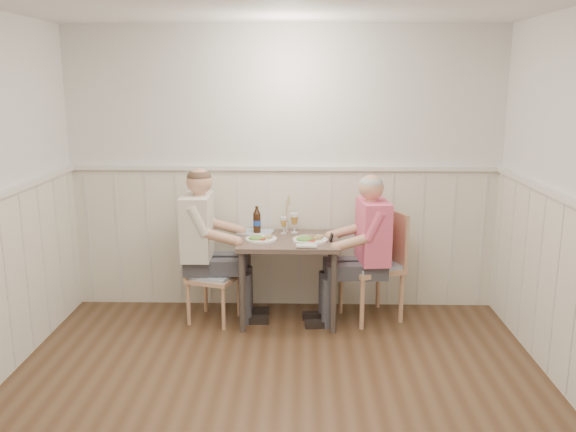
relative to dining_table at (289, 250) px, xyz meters
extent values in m
cube|color=white|center=(-0.05, 0.41, 0.65)|extent=(4.00, 0.04, 2.60)
cube|color=silver|center=(-0.05, 0.39, 0.00)|extent=(3.98, 0.03, 1.30)
cube|color=silver|center=(-0.05, 0.38, 0.67)|extent=(3.98, 0.06, 0.04)
cube|color=#51453E|center=(0.00, 0.00, 0.08)|extent=(0.87, 0.70, 0.04)
cylinder|color=#3F3833|center=(-0.39, -0.30, -0.29)|extent=(0.05, 0.05, 0.71)
cylinder|color=#3F3833|center=(-0.39, 0.30, -0.29)|extent=(0.05, 0.05, 0.71)
cylinder|color=#3F3833|center=(0.39, -0.30, -0.29)|extent=(0.05, 0.05, 0.71)
cylinder|color=#3F3833|center=(0.39, 0.30, -0.29)|extent=(0.05, 0.05, 0.71)
cube|color=tan|center=(0.74, 0.05, -0.17)|extent=(0.61, 0.61, 0.04)
cube|color=#5979A1|center=(0.74, 0.05, -0.13)|extent=(0.55, 0.55, 0.03)
cube|color=tan|center=(0.93, 0.13, 0.09)|extent=(0.22, 0.44, 0.49)
cylinder|color=tan|center=(1.00, -0.06, -0.42)|extent=(0.04, 0.04, 0.45)
cylinder|color=tan|center=(0.64, -0.22, -0.42)|extent=(0.04, 0.04, 0.45)
cylinder|color=tan|center=(0.84, 0.31, -0.42)|extent=(0.04, 0.04, 0.45)
cylinder|color=tan|center=(0.48, 0.15, -0.42)|extent=(0.04, 0.04, 0.45)
cube|color=tan|center=(-0.66, -0.05, -0.25)|extent=(0.49, 0.49, 0.04)
cube|color=#5979A1|center=(-0.66, -0.05, -0.21)|extent=(0.44, 0.44, 0.03)
cube|color=tan|center=(-0.83, 0.00, -0.02)|extent=(0.14, 0.38, 0.41)
cylinder|color=tan|center=(-0.77, 0.16, -0.45)|extent=(0.03, 0.03, 0.38)
cylinder|color=tan|center=(-0.45, 0.06, -0.45)|extent=(0.03, 0.03, 0.38)
cylinder|color=tan|center=(-0.88, -0.16, -0.45)|extent=(0.03, 0.03, 0.38)
cylinder|color=tan|center=(-0.56, -0.26, -0.45)|extent=(0.03, 0.03, 0.38)
cube|color=#3F3F47|center=(0.72, -0.04, -0.42)|extent=(0.47, 0.44, 0.44)
cube|color=#3F3F47|center=(0.52, -0.06, -0.14)|extent=(0.45, 0.39, 0.13)
cube|color=#FE537A|center=(0.72, -0.04, 0.19)|extent=(0.28, 0.45, 0.54)
sphere|color=tan|center=(0.72, -0.04, 0.57)|extent=(0.22, 0.22, 0.22)
sphere|color=#A5A5A0|center=(0.72, -0.04, 0.60)|extent=(0.21, 0.21, 0.21)
cube|color=black|center=(0.36, -0.08, 0.19)|extent=(0.02, 0.07, 0.13)
cube|color=#3F3F47|center=(-0.78, -0.01, -0.42)|extent=(0.46, 0.42, 0.46)
cube|color=#3F3F47|center=(-0.58, -0.01, -0.13)|extent=(0.43, 0.37, 0.13)
cube|color=beige|center=(-0.78, -0.01, 0.21)|extent=(0.25, 0.45, 0.56)
sphere|color=tan|center=(-0.78, -0.01, 0.62)|extent=(0.22, 0.22, 0.22)
sphere|color=#4C3828|center=(-0.78, -0.01, 0.65)|extent=(0.21, 0.21, 0.21)
cylinder|color=white|center=(0.19, -0.08, 0.11)|extent=(0.30, 0.30, 0.02)
ellipsoid|color=#3F722D|center=(0.14, -0.11, 0.15)|extent=(0.15, 0.12, 0.06)
sphere|color=tan|center=(0.26, -0.07, 0.14)|extent=(0.04, 0.04, 0.04)
cube|color=brown|center=(0.21, -0.01, 0.13)|extent=(0.09, 0.06, 0.01)
cylinder|color=white|center=(0.27, -0.01, 0.14)|extent=(0.06, 0.06, 0.03)
cylinder|color=white|center=(-0.24, -0.05, 0.11)|extent=(0.27, 0.27, 0.02)
ellipsoid|color=#3F722D|center=(-0.28, -0.08, 0.15)|extent=(0.13, 0.11, 0.05)
sphere|color=tan|center=(-0.18, -0.04, 0.14)|extent=(0.04, 0.04, 0.04)
cylinder|color=silver|center=(0.05, 0.21, 0.11)|extent=(0.06, 0.06, 0.01)
cylinder|color=silver|center=(0.05, 0.21, 0.15)|extent=(0.01, 0.01, 0.08)
cone|color=#BC8B32|center=(0.05, 0.21, 0.22)|extent=(0.07, 0.07, 0.07)
cylinder|color=silver|center=(0.05, 0.21, 0.27)|extent=(0.07, 0.07, 0.03)
cylinder|color=silver|center=(-0.05, 0.18, 0.11)|extent=(0.05, 0.05, 0.01)
cylinder|color=silver|center=(-0.05, 0.18, 0.14)|extent=(0.01, 0.01, 0.07)
cone|color=#BC8B32|center=(-0.05, 0.18, 0.20)|extent=(0.06, 0.06, 0.06)
cylinder|color=silver|center=(-0.05, 0.18, 0.25)|extent=(0.06, 0.06, 0.03)
cylinder|color=black|center=(-0.29, 0.20, 0.19)|extent=(0.07, 0.07, 0.18)
cone|color=black|center=(-0.29, 0.20, 0.31)|extent=(0.07, 0.07, 0.04)
cylinder|color=black|center=(-0.29, 0.20, 0.34)|extent=(0.03, 0.03, 0.03)
cylinder|color=#1C44AD|center=(-0.29, 0.20, 0.20)|extent=(0.07, 0.07, 0.05)
cylinder|color=white|center=(0.16, -0.31, 0.12)|extent=(0.17, 0.05, 0.04)
cylinder|color=silver|center=(-0.03, 0.27, 0.14)|extent=(0.04, 0.04, 0.07)
cylinder|color=tan|center=(-0.03, 0.27, 0.27)|extent=(0.02, 0.02, 0.24)
cone|color=tan|center=(-0.03, 0.27, 0.42)|extent=(0.03, 0.03, 0.08)
cube|color=#5979A1|center=(-0.31, 0.22, 0.11)|extent=(0.34, 0.29, 0.01)
camera|label=1|loc=(0.12, -5.18, 1.48)|focal=38.00mm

